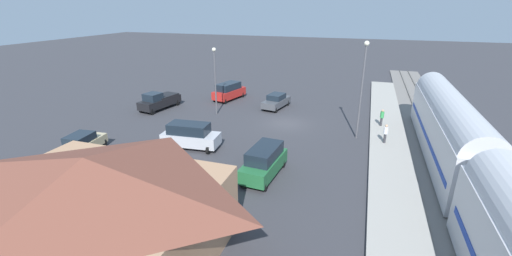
{
  "coord_description": "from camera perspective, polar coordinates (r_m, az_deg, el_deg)",
  "views": [
    {
      "loc": [
        -7.43,
        32.08,
        11.69
      ],
      "look_at": [
        1.7,
        4.79,
        1.0
      ],
      "focal_mm": 23.27,
      "sensor_mm": 36.0,
      "label": 1
    }
  ],
  "objects": [
    {
      "name": "suv_red",
      "position": [
        43.73,
        -4.68,
        6.37
      ],
      "size": [
        3.11,
        5.23,
        2.22
      ],
      "color": "red",
      "rests_on": "ground"
    },
    {
      "name": "railway_track",
      "position": [
        34.74,
        28.2,
        -1.65
      ],
      "size": [
        4.8,
        70.0,
        0.3
      ],
      "color": "slate",
      "rests_on": "ground"
    },
    {
      "name": "suv_silver",
      "position": [
        29.13,
        -11.22,
        -1.24
      ],
      "size": [
        5.05,
        2.71,
        2.22
      ],
      "color": "silver",
      "rests_on": "ground"
    },
    {
      "name": "station_building",
      "position": [
        17.65,
        -26.29,
        -12.26
      ],
      "size": [
        11.84,
        9.71,
        5.4
      ],
      "color": "tan",
      "rests_on": "ground"
    },
    {
      "name": "sedan_tan",
      "position": [
        31.06,
        -27.91,
        -2.49
      ],
      "size": [
        2.32,
        4.67,
        1.74
      ],
      "color": "#C6B284",
      "rests_on": "ground"
    },
    {
      "name": "light_pole_lot_center",
      "position": [
        37.04,
        -7.07,
        9.37
      ],
      "size": [
        0.44,
        0.44,
        7.45
      ],
      "color": "#515156",
      "rests_on": "ground"
    },
    {
      "name": "pickup_black",
      "position": [
        41.14,
        -16.32,
        4.53
      ],
      "size": [
        2.84,
        5.65,
        2.14
      ],
      "color": "black",
      "rests_on": "ground"
    },
    {
      "name": "platform",
      "position": [
        34.19,
        21.66,
        -0.85
      ],
      "size": [
        3.2,
        46.0,
        0.3
      ],
      "color": "#A8A399",
      "rests_on": "ground"
    },
    {
      "name": "ground_plane",
      "position": [
        34.95,
        5.15,
        0.75
      ],
      "size": [
        200.0,
        200.0,
        0.0
      ],
      "primitive_type": "plane",
      "color": "#38383D"
    },
    {
      "name": "light_pole_near_platform",
      "position": [
        30.89,
        17.86,
        7.81
      ],
      "size": [
        0.44,
        0.44,
        8.87
      ],
      "color": "#515156",
      "rests_on": "ground"
    },
    {
      "name": "suv_green",
      "position": [
        23.95,
        1.4,
        -5.74
      ],
      "size": [
        2.35,
        5.04,
        2.22
      ],
      "color": "#236638",
      "rests_on": "ground"
    },
    {
      "name": "pedestrian_on_platform",
      "position": [
        35.32,
        20.83,
        1.87
      ],
      "size": [
        0.36,
        0.36,
        1.71
      ],
      "color": "#333338",
      "rests_on": "platform"
    },
    {
      "name": "sedan_charcoal",
      "position": [
        40.0,
        3.5,
        4.66
      ],
      "size": [
        2.64,
        4.76,
        1.74
      ],
      "color": "#47494F",
      "rests_on": "ground"
    },
    {
      "name": "pedestrian_waiting_far",
      "position": [
        31.01,
        21.39,
        -0.7
      ],
      "size": [
        0.36,
        0.36,
        1.71
      ],
      "color": "#333338",
      "rests_on": "platform"
    }
  ]
}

